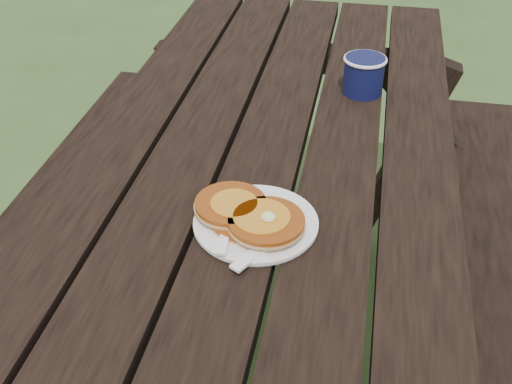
% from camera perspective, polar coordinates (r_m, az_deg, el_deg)
% --- Properties ---
extents(picnic_table, '(1.36, 1.80, 0.75)m').
position_cam_1_polar(picnic_table, '(1.52, 0.67, -8.71)').
color(picnic_table, black).
rests_on(picnic_table, ground).
extents(plate, '(0.22, 0.22, 0.01)m').
position_cam_1_polar(plate, '(1.09, -0.02, -2.83)').
color(plate, white).
rests_on(plate, picnic_table).
extents(pancake_stack, '(0.19, 0.16, 0.04)m').
position_cam_1_polar(pancake_stack, '(1.08, -0.61, -2.07)').
color(pancake_stack, '#954210').
rests_on(pancake_stack, plate).
extents(knife, '(0.11, 0.17, 0.00)m').
position_cam_1_polar(knife, '(1.04, 1.31, -4.35)').
color(knife, white).
rests_on(knife, plate).
extents(fork, '(0.05, 0.16, 0.01)m').
position_cam_1_polar(fork, '(1.05, -2.71, -3.60)').
color(fork, white).
rests_on(fork, plate).
extents(coffee_cup, '(0.10, 0.10, 0.09)m').
position_cam_1_polar(coffee_cup, '(1.51, 9.57, 10.41)').
color(coffee_cup, '#0D1037').
rests_on(coffee_cup, picnic_table).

